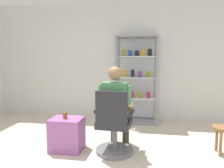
# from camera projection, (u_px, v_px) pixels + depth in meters

# --- Properties ---
(back_wall) EXTENTS (6.00, 0.10, 2.70)m
(back_wall) POSITION_uv_depth(u_px,v_px,m) (120.00, 61.00, 5.04)
(back_wall) COLOR silver
(back_wall) RESTS_ON ground
(display_cabinet_main) EXTENTS (0.90, 0.45, 1.90)m
(display_cabinet_main) POSITION_uv_depth(u_px,v_px,m) (136.00, 79.00, 4.79)
(display_cabinet_main) COLOR gray
(display_cabinet_main) RESTS_ON ground
(office_chair) EXTENTS (0.58, 0.56, 0.96)m
(office_chair) POSITION_uv_depth(u_px,v_px,m) (114.00, 128.00, 3.16)
(office_chair) COLOR slate
(office_chair) RESTS_ON ground
(seated_shopkeeper) EXTENTS (0.51, 0.58, 1.29)m
(seated_shopkeeper) POSITION_uv_depth(u_px,v_px,m) (116.00, 104.00, 3.28)
(seated_shopkeeper) COLOR #3F382D
(seated_shopkeeper) RESTS_ON ground
(storage_crate) EXTENTS (0.48, 0.39, 0.50)m
(storage_crate) POSITION_uv_depth(u_px,v_px,m) (67.00, 134.00, 3.33)
(storage_crate) COLOR #9E599E
(storage_crate) RESTS_ON ground
(tea_glass) EXTENTS (0.06, 0.06, 0.10)m
(tea_glass) POSITION_uv_depth(u_px,v_px,m) (65.00, 115.00, 3.28)
(tea_glass) COLOR brown
(tea_glass) RESTS_ON storage_crate
(wooden_stool) EXTENTS (0.32, 0.32, 0.41)m
(wooden_stool) POSITION_uv_depth(u_px,v_px,m) (223.00, 132.00, 3.17)
(wooden_stool) COLOR olive
(wooden_stool) RESTS_ON ground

